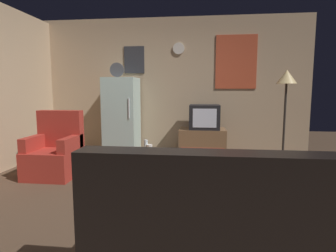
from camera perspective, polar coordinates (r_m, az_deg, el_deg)
The scene contains 13 objects.
ground_plane at distance 3.38m, azimuth -3.33°, elevation -14.64°, with size 12.00×12.00×0.00m, color #4C3828.
wall_with_art at distance 5.57m, azimuth 1.08°, elevation 7.99°, with size 5.20×0.12×2.66m.
fridge at distance 5.37m, azimuth -9.42°, elevation 1.73°, with size 0.60×0.62×1.77m.
tv_stand at distance 5.19m, azimuth 7.01°, elevation -3.67°, with size 0.84×0.53×0.57m.
crt_tv at distance 5.12m, azimuth 7.45°, elevation 1.87°, with size 0.54×0.51×0.44m.
standing_lamp at distance 4.88m, azimuth 23.02°, elevation 7.81°, with size 0.32×0.32×1.59m.
coffee_table at distance 3.73m, azimuth -7.01°, elevation -8.91°, with size 0.72×0.72×0.45m.
wine_glass at distance 3.78m, azimuth -4.55°, elevation -3.94°, with size 0.05×0.05×0.15m, color silver.
mug_ceramic_white at distance 3.76m, azimuth -3.79°, elevation -4.47°, with size 0.08×0.08×0.09m, color silver.
mug_ceramic_tan at distance 3.56m, azimuth -6.93°, elevation -5.15°, with size 0.08×0.08×0.09m, color tan.
remote_control at distance 3.63m, azimuth -6.30°, elevation -5.47°, with size 0.15×0.04×0.02m, color black.
armchair at distance 4.49m, azimuth -22.08°, elevation -5.17°, with size 0.68×0.68×0.96m.
couch at distance 2.00m, azimuth 10.76°, elevation -21.12°, with size 1.70×0.80×0.92m.
Camera 1 is at (0.55, -3.09, 1.26)m, focal length 29.84 mm.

